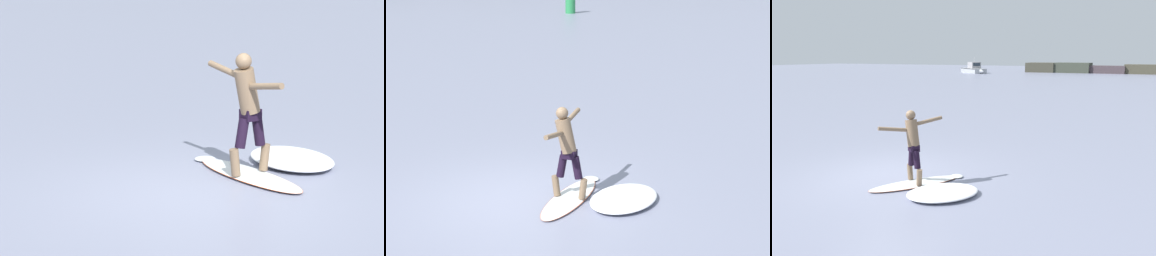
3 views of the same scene
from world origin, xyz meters
The scene contains 5 objects.
ground_plane centered at (0.00, 0.00, 0.00)m, with size 200.00×200.00×0.00m, color gray.
surfboard centered at (0.98, -0.26, 0.03)m, with size 1.79×2.27×0.20m.
surfer centered at (0.91, -0.27, 1.09)m, with size 0.96×1.42×1.74m.
channel_marker_buoy centered at (8.41, 34.13, 0.79)m, with size 0.71×0.71×1.88m.
wave_foam_at_tail centered at (1.92, -0.64, 0.08)m, with size 1.95×1.95×0.17m.
Camera 2 is at (-1.40, -11.35, 4.62)m, focal length 60.00 mm.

